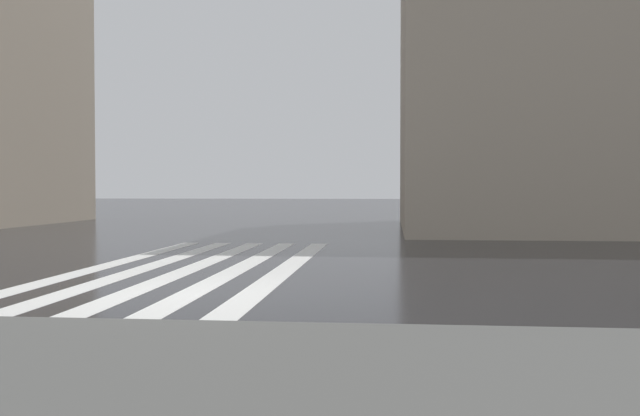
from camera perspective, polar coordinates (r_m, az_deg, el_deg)
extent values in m
plane|color=black|center=(11.67, -11.21, -6.76)|extent=(220.00, 220.00, 0.00)
cube|color=silver|center=(15.29, -2.53, -4.75)|extent=(13.00, 0.50, 0.01)
cube|color=silver|center=(15.47, -6.22, -4.69)|extent=(13.00, 0.50, 0.01)
cube|color=silver|center=(15.70, -9.80, -4.61)|extent=(13.00, 0.50, 0.01)
cube|color=silver|center=(16.00, -13.26, -4.51)|extent=(13.00, 0.50, 0.01)
cube|color=silver|center=(16.35, -16.58, -4.40)|extent=(13.00, 0.50, 0.01)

